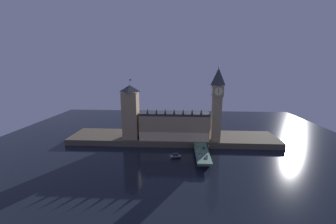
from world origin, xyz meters
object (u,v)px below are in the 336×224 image
object	(u,v)px
car_northbound_trail	(200,155)
pedestrian_mid_walk	(209,153)
street_lamp_far	(194,141)
victoria_tower	(131,112)
car_southbound_trail	(204,148)
car_southbound_lead	(207,157)
street_lamp_mid	(209,148)
street_lamp_near	(197,154)
clock_tower	(217,102)
pedestrian_far_rail	(195,145)
boat_upstream	(176,156)
car_northbound_lead	(198,147)

from	to	relation	value
car_northbound_trail	pedestrian_mid_walk	world-z (taller)	pedestrian_mid_walk
street_lamp_far	victoria_tower	bearing A→B (deg)	163.26
car_northbound_trail	car_southbound_trail	distance (m)	16.50
car_southbound_lead	street_lamp_mid	distance (m)	12.45
street_lamp_mid	car_southbound_lead	bearing A→B (deg)	-104.51
car_southbound_trail	street_lamp_near	size ratio (longest dim) A/B	0.60
pedestrian_mid_walk	street_lamp_far	xyz separation A→B (m)	(-10.89, 18.71, 3.27)
clock_tower	pedestrian_far_rail	bearing A→B (deg)	-143.30
car_southbound_lead	boat_upstream	size ratio (longest dim) A/B	0.36
car_northbound_trail	car_northbound_lead	bearing A→B (deg)	90.00
car_southbound_lead	boat_upstream	world-z (taller)	car_southbound_lead
car_northbound_trail	car_southbound_lead	size ratio (longest dim) A/B	1.08
street_lamp_mid	street_lamp_near	bearing A→B (deg)	-127.48
victoria_tower	car_northbound_lead	size ratio (longest dim) A/B	14.36
pedestrian_far_rail	street_lamp_mid	distance (m)	18.47
car_northbound_lead	street_lamp_mid	distance (m)	12.55
victoria_tower	pedestrian_far_rail	bearing A→B (deg)	-16.70
pedestrian_far_rail	car_southbound_lead	bearing A→B (deg)	-73.36
pedestrian_far_rail	street_lamp_far	bearing A→B (deg)	168.90
street_lamp_far	boat_upstream	xyz separation A→B (m)	(-17.38, -15.31, -8.77)
victoria_tower	car_northbound_lead	distance (m)	76.96
car_northbound_lead	car_northbound_trail	distance (m)	16.60
victoria_tower	car_southbound_lead	world-z (taller)	victoria_tower
car_southbound_lead	street_lamp_mid	xyz separation A→B (m)	(3.02, 11.68, 3.08)
pedestrian_far_rail	street_lamp_near	size ratio (longest dim) A/B	0.25
victoria_tower	boat_upstream	bearing A→B (deg)	-36.36
car_southbound_trail	boat_upstream	bearing A→B (deg)	-161.64
pedestrian_far_rail	street_lamp_near	world-z (taller)	street_lamp_near
clock_tower	car_northbound_trail	bearing A→B (deg)	-116.32
car_northbound_trail	boat_upstream	world-z (taller)	car_northbound_trail
clock_tower	pedestrian_far_rail	world-z (taller)	clock_tower
boat_upstream	street_lamp_far	bearing A→B (deg)	41.37
street_lamp_near	street_lamp_far	size ratio (longest dim) A/B	1.07
pedestrian_far_rail	street_lamp_near	xyz separation A→B (m)	(-0.40, -29.36, 3.49)
victoria_tower	car_southbound_lead	distance (m)	90.07
car_northbound_lead	car_southbound_lead	xyz separation A→B (m)	(5.24, -20.56, 0.12)
pedestrian_mid_walk	street_lamp_near	world-z (taller)	street_lamp_near
victoria_tower	car_southbound_lead	size ratio (longest dim) A/B	15.45
car_northbound_trail	pedestrian_mid_walk	size ratio (longest dim) A/B	2.54
street_lamp_near	street_lamp_mid	size ratio (longest dim) A/B	1.16
clock_tower	street_lamp_near	xyz separation A→B (m)	(-22.07, -45.51, -34.29)
victoria_tower	street_lamp_mid	distance (m)	86.45
street_lamp_mid	clock_tower	bearing A→B (deg)	70.70
pedestrian_far_rail	street_lamp_near	distance (m)	29.57
street_lamp_near	street_lamp_mid	bearing A→B (deg)	52.52
clock_tower	car_northbound_trail	distance (m)	57.42
pedestrian_mid_walk	car_southbound_trail	bearing A→B (deg)	102.41
car_northbound_lead	car_southbound_trail	distance (m)	5.33
car_northbound_lead	boat_upstream	size ratio (longest dim) A/B	0.39
victoria_tower	pedestrian_mid_walk	distance (m)	88.59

